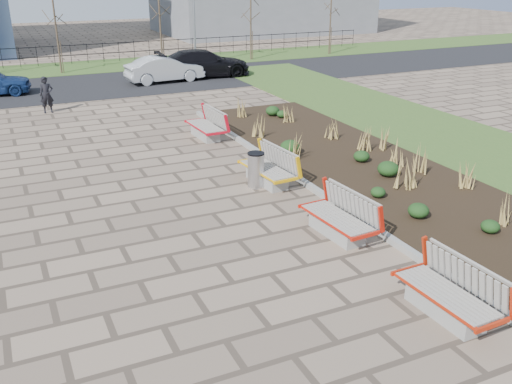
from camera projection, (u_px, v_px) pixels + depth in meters
name	position (u px, v px, depth m)	size (l,w,h in m)	color
ground	(251.00, 304.00, 10.56)	(120.00, 120.00, 0.00)	#816C59
planting_bed	(371.00, 171.00, 17.19)	(4.50, 18.00, 0.10)	black
planting_curb	(303.00, 182.00, 16.27)	(0.16, 18.00, 0.15)	gray
grass_verge_near	(488.00, 152.00, 19.05)	(5.00, 38.00, 0.04)	#33511E
grass_verge_far	(58.00, 69.00, 34.15)	(80.00, 5.00, 0.04)	#33511E
road	(73.00, 87.00, 29.10)	(80.00, 7.00, 0.02)	black
bench_a	(447.00, 291.00, 10.04)	(0.90, 2.10, 1.00)	red
bench_b	(337.00, 216.00, 13.06)	(0.90, 2.10, 1.00)	red
bench_c	(267.00, 167.00, 16.19)	(0.90, 2.10, 1.00)	#F8B30D
bench_d	(205.00, 124.00, 20.50)	(0.90, 2.10, 1.00)	red
litter_bin	(256.00, 170.00, 15.96)	(0.46, 0.46, 0.99)	#B2B2B7
pedestrian	(47.00, 95.00, 23.91)	(0.56, 0.37, 1.53)	black
car_silver	(165.00, 69.00, 30.20)	(1.43, 4.09, 1.35)	#A6A9AE
car_black	(204.00, 63.00, 31.54)	(2.09, 5.15, 1.49)	black
tree_c	(57.00, 37.00, 32.13)	(1.40, 1.40, 4.00)	#4C3D2D
tree_d	(161.00, 32.00, 34.47)	(1.40, 1.40, 4.00)	#4C3D2D
tree_e	(251.00, 28.00, 36.81)	(1.40, 1.40, 4.00)	#4C3D2D
tree_f	(330.00, 24.00, 39.15)	(1.40, 1.40, 4.00)	#4C3D2D
lamp_east	(194.00, 14.00, 34.46)	(0.24, 0.60, 6.00)	gray
railing_fence	(54.00, 55.00, 35.18)	(44.00, 0.10, 1.20)	black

